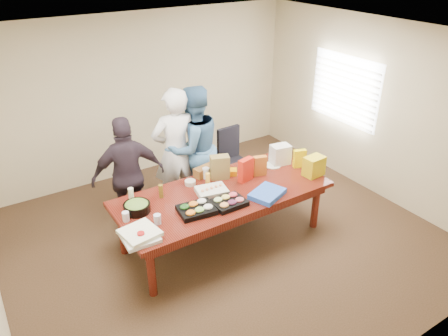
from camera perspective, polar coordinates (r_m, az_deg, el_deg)
floor at (r=6.01m, az=-0.11°, el=-9.40°), size 5.50×5.00×0.02m
ceiling at (r=4.87m, az=-0.13°, el=16.97°), size 5.50×5.00×0.02m
wall_back at (r=7.38m, az=-10.75°, el=9.40°), size 5.50×0.04×2.70m
wall_front at (r=3.76m, az=21.27°, el=-11.74°), size 5.50×0.04×2.70m
wall_right at (r=7.05m, az=19.25°, el=7.44°), size 0.04×5.00×2.70m
window_panel at (r=7.35m, az=15.69°, el=9.99°), size 0.03×1.40×1.10m
window_blinds at (r=7.32m, az=15.47°, el=9.95°), size 0.04×1.36×1.00m
conference_table at (r=5.79m, az=-0.11°, el=-6.37°), size 2.80×1.20×0.75m
office_chair at (r=6.92m, az=1.44°, el=0.85°), size 0.52×0.52×0.97m
person_center at (r=6.21m, az=-6.41°, el=2.14°), size 0.75×0.54×1.90m
person_right at (r=6.33m, az=-4.07°, el=2.64°), size 0.98×0.80×1.88m
person_left at (r=5.91m, az=-12.55°, el=-1.01°), size 1.04×0.56×1.68m
veggie_tray at (r=5.18m, az=-3.68°, el=-5.57°), size 0.47×0.39×0.06m
fruit_tray at (r=5.31m, az=0.64°, el=-4.62°), size 0.41×0.32×0.06m
sheet_cake at (r=5.54m, az=-1.66°, el=-3.06°), size 0.43×0.36×0.07m
salad_bowl at (r=5.28m, az=-11.48°, el=-5.18°), size 0.41×0.41×0.11m
chip_bag_blue at (r=5.51m, az=5.75°, el=-3.42°), size 0.53×0.47×0.07m
chip_bag_red at (r=5.78m, az=2.91°, el=-0.24°), size 0.24×0.14×0.32m
chip_bag_yellow at (r=6.23m, az=9.99°, el=1.25°), size 0.19×0.12×0.26m
chip_bag_orange at (r=5.94m, az=4.78°, el=0.31°), size 0.20×0.13×0.28m
mayo_jar at (r=5.88m, az=-2.41°, el=-0.67°), size 0.10×0.10×0.15m
mustard_bottle at (r=5.70m, az=-2.16°, el=-1.49°), size 0.08×0.08×0.18m
dressing_bottle at (r=5.48m, az=-8.37°, el=-3.07°), size 0.07×0.07×0.18m
ranch_bottle at (r=5.44m, az=-12.22°, el=-3.57°), size 0.08×0.08×0.20m
banana_bunch at (r=5.98m, az=0.64°, el=-0.53°), size 0.26×0.23×0.07m
bread_loaf at (r=5.95m, az=-2.53°, el=-0.38°), size 0.34×0.20×0.13m
kraft_bag at (r=5.83m, az=-0.57°, el=0.11°), size 0.29×0.22×0.33m
red_cup at (r=4.79m, az=-10.94°, el=-8.94°), size 0.08×0.08×0.11m
clear_cup_a at (r=5.02m, az=-8.83°, el=-6.72°), size 0.10×0.10×0.12m
clear_cup_b at (r=5.14m, az=-12.90°, el=-6.29°), size 0.10×0.10×0.11m
pizza_box_lower at (r=4.84m, az=-11.10°, el=-8.98°), size 0.39×0.39×0.04m
pizza_box_upper at (r=4.83m, az=-11.11°, el=-8.42°), size 0.43×0.43×0.04m
plate_a at (r=6.26m, az=6.46°, el=0.35°), size 0.29×0.29×0.01m
plate_b at (r=6.35m, az=4.20°, el=0.91°), size 0.24×0.24×0.01m
dip_bowl_a at (r=6.02m, az=-0.05°, el=-0.33°), size 0.21×0.21×0.07m
dip_bowl_b at (r=5.75m, az=-4.51°, el=-1.94°), size 0.17×0.17×0.06m
grocery_bag_white at (r=6.28m, az=7.48°, el=1.79°), size 0.30×0.23×0.29m
grocery_bag_yellow at (r=6.04m, az=11.85°, el=0.24°), size 0.29×0.21×0.28m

